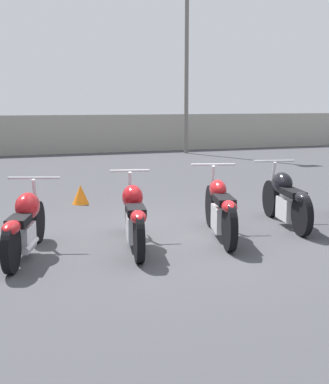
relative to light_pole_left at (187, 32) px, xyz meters
The scene contains 8 objects.
ground_plane 14.53m from the light_pole_left, 114.16° to the right, with size 60.00×60.00×0.00m, color #424247.
fence_back 7.01m from the light_pole_left, 166.09° to the left, with size 40.00×0.04×1.52m.
light_pole_left is the anchor object (origin of this frame).
motorcycle_slot_1 15.55m from the light_pole_left, 121.11° to the right, with size 0.94×1.93×0.96m.
motorcycle_slot_2 14.94m from the light_pole_left, 116.00° to the right, with size 0.73×2.11×1.00m.
motorcycle_slot_3 14.40m from the light_pole_left, 111.06° to the right, with size 0.87×2.09×1.03m.
motorcycle_slot_4 13.68m from the light_pole_left, 106.03° to the right, with size 0.78×2.02×1.01m.
traffic_cone_near 12.19m from the light_pole_left, 123.72° to the right, with size 0.33×0.33×0.38m.
Camera 1 is at (-2.81, -7.16, 1.95)m, focal length 50.00 mm.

